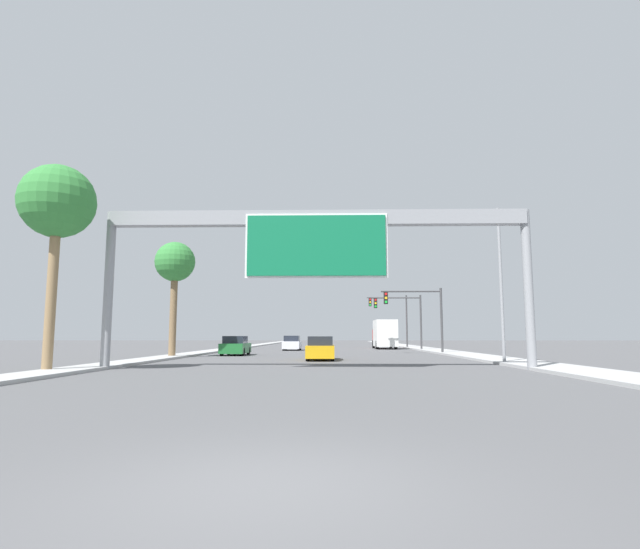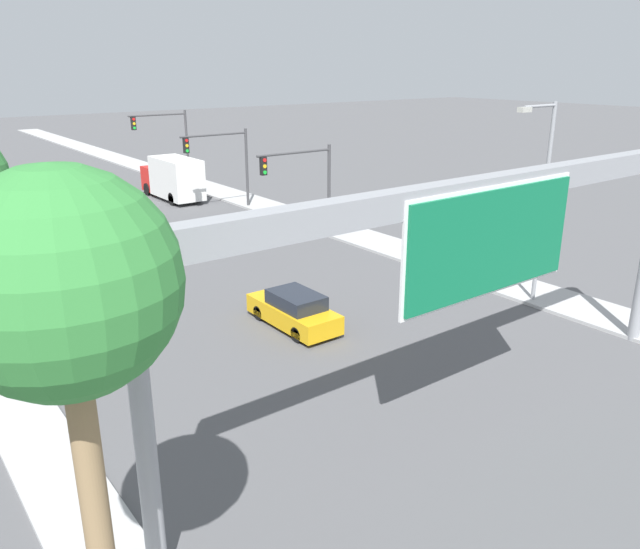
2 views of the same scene
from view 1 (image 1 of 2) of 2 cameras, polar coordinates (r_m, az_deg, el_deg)
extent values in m
plane|color=#515154|center=(5.76, -6.20, -23.02)|extent=(300.00, 300.00, 0.00)
cube|color=#A8A8A8|center=(66.35, 10.54, -8.15)|extent=(3.00, 120.00, 0.15)
cube|color=#A8A8A8|center=(66.50, -8.72, -8.19)|extent=(2.00, 120.00, 0.15)
cylinder|color=gray|center=(25.88, -23.02, -1.58)|extent=(0.43, 0.43, 7.54)
cylinder|color=gray|center=(25.34, 22.71, -1.49)|extent=(0.43, 0.43, 7.54)
cube|color=gray|center=(24.15, -0.40, 6.44)|extent=(19.90, 0.60, 0.70)
cube|color=white|center=(23.58, -0.43, 3.32)|extent=(6.72, 0.08, 3.08)
cube|color=#0F6B42|center=(23.53, -0.43, 3.34)|extent=(6.52, 0.16, 2.88)
cube|color=silver|center=(53.88, -3.21, -8.04)|extent=(1.78, 4.37, 0.78)
cube|color=#1E232D|center=(53.65, -3.23, -7.31)|extent=(1.56, 2.27, 0.59)
cylinder|color=black|center=(55.30, -3.92, -8.26)|extent=(0.22, 0.64, 0.64)
cylinder|color=black|center=(55.18, -2.29, -8.27)|extent=(0.22, 0.64, 0.64)
cylinder|color=black|center=(52.60, -4.19, -8.33)|extent=(0.22, 0.64, 0.64)
cylinder|color=black|center=(52.48, -2.48, -8.34)|extent=(0.22, 0.64, 0.64)
cube|color=gold|center=(32.76, 0.07, -8.77)|extent=(1.78, 4.54, 0.77)
cube|color=#1E232D|center=(32.52, 0.06, -7.59)|extent=(1.56, 2.36, 0.58)
cylinder|color=black|center=(34.20, -1.20, -9.09)|extent=(0.22, 0.64, 0.64)
cylinder|color=black|center=(34.17, 1.44, -9.09)|extent=(0.22, 0.64, 0.64)
cylinder|color=black|center=(31.39, -1.43, -9.28)|extent=(0.22, 0.64, 0.64)
cylinder|color=black|center=(31.35, 1.45, -9.29)|extent=(0.22, 0.64, 0.64)
cube|color=#1E662D|center=(41.06, -9.62, -8.30)|extent=(1.86, 4.21, 0.78)
cube|color=#1E232D|center=(40.84, -9.66, -7.35)|extent=(1.64, 2.19, 0.58)
cylinder|color=black|center=(42.50, -10.39, -8.56)|extent=(0.22, 0.64, 0.64)
cylinder|color=black|center=(42.20, -8.18, -8.62)|extent=(0.22, 0.64, 0.64)
cylinder|color=black|center=(39.95, -11.15, -8.66)|extent=(0.22, 0.64, 0.64)
cylinder|color=black|center=(39.63, -8.81, -8.72)|extent=(0.22, 0.64, 0.64)
cube|color=red|center=(62.88, 7.09, -7.18)|extent=(2.21, 2.05, 1.99)
cube|color=silver|center=(59.24, 7.44, -6.67)|extent=(2.40, 5.28, 3.06)
cylinder|color=black|center=(62.69, 6.14, -7.92)|extent=(0.28, 1.00, 1.00)
cylinder|color=black|center=(62.91, 8.08, -7.88)|extent=(0.28, 1.00, 1.00)
cylinder|color=black|center=(57.83, 6.55, -8.00)|extent=(0.28, 1.00, 1.00)
cylinder|color=black|center=(58.06, 8.65, -7.96)|extent=(0.28, 1.00, 1.00)
cylinder|color=#3D3D3F|center=(44.54, 13.73, -5.15)|extent=(0.20, 0.20, 5.69)
cylinder|color=#3D3D3F|center=(44.20, 10.34, -1.92)|extent=(5.20, 0.14, 0.14)
cube|color=black|center=(43.87, 7.53, -2.69)|extent=(0.35, 0.28, 1.05)
cylinder|color=red|center=(43.73, 7.54, -2.21)|extent=(0.22, 0.04, 0.22)
cylinder|color=yellow|center=(43.71, 7.55, -2.67)|extent=(0.22, 0.04, 0.22)
cylinder|color=green|center=(43.68, 7.56, -3.13)|extent=(0.22, 0.04, 0.22)
cylinder|color=#3D3D3F|center=(54.35, 11.46, -5.40)|extent=(0.20, 0.20, 5.88)
cylinder|color=#3D3D3F|center=(54.08, 8.67, -2.65)|extent=(5.22, 0.14, 0.14)
cube|color=black|center=(53.81, 6.36, -3.28)|extent=(0.35, 0.28, 1.05)
cylinder|color=red|center=(53.67, 6.37, -2.90)|extent=(0.22, 0.04, 0.22)
cylinder|color=yellow|center=(53.65, 6.37, -3.27)|extent=(0.22, 0.04, 0.22)
cylinder|color=green|center=(53.63, 6.38, -3.64)|extent=(0.22, 0.04, 0.22)
cylinder|color=#3D3D3F|center=(64.23, 9.88, -5.31)|extent=(0.20, 0.20, 6.65)
cylinder|color=#3D3D3F|center=(64.06, 7.61, -2.64)|extent=(4.99, 0.14, 0.14)
cube|color=black|center=(63.82, 5.75, -3.16)|extent=(0.35, 0.28, 1.05)
cylinder|color=red|center=(63.68, 5.76, -2.84)|extent=(0.22, 0.04, 0.22)
cylinder|color=yellow|center=(63.66, 5.76, -3.15)|extent=(0.22, 0.04, 0.22)
cylinder|color=green|center=(63.64, 5.76, -3.47)|extent=(0.22, 0.04, 0.22)
cylinder|color=#8C704C|center=(24.80, -28.30, -1.08)|extent=(0.43, 0.43, 7.55)
sphere|color=#337F38|center=(25.41, -27.80, 7.42)|extent=(3.28, 3.28, 3.28)
cylinder|color=brown|center=(37.64, -16.41, -3.82)|extent=(0.50, 0.50, 6.94)
sphere|color=#337F38|center=(37.97, -16.23, 1.42)|extent=(2.89, 2.89, 2.89)
cylinder|color=gray|center=(30.11, 19.98, -1.09)|extent=(0.18, 0.18, 8.90)
cylinder|color=gray|center=(30.51, 17.79, 6.95)|extent=(2.07, 0.12, 0.12)
cube|color=#B2B2A8|center=(30.21, 15.90, 6.82)|extent=(0.60, 0.28, 0.20)
camera|label=2|loc=(21.20, -44.45, 19.59)|focal=35.00mm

